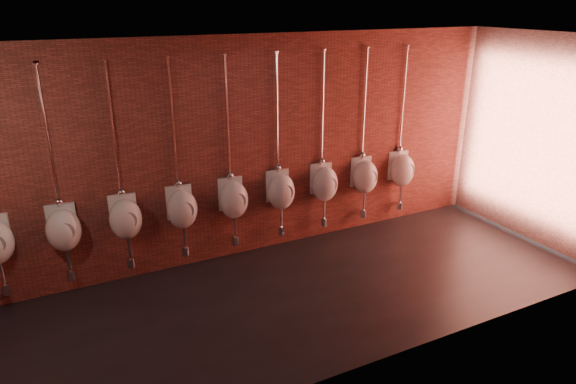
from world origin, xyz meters
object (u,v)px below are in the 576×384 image
at_px(urinal_5, 281,191).
at_px(urinal_7, 365,176).
at_px(urinal_6, 325,183).
at_px(urinal_1, 63,229).
at_px(urinal_3, 182,208).
at_px(urinal_4, 234,199).
at_px(urinal_8, 402,169).
at_px(urinal_2, 126,218).

height_order(urinal_5, urinal_7, same).
bearing_deg(urinal_6, urinal_5, 180.00).
height_order(urinal_1, urinal_7, same).
bearing_deg(urinal_1, urinal_7, 0.00).
height_order(urinal_3, urinal_4, same).
relative_size(urinal_3, urinal_8, 1.00).
bearing_deg(urinal_4, urinal_8, 0.00).
xyz_separation_m(urinal_2, urinal_5, (2.26, 0.00, 0.00)).
xyz_separation_m(urinal_2, urinal_7, (3.77, 0.00, 0.00)).
distance_m(urinal_2, urinal_7, 3.77).
distance_m(urinal_5, urinal_8, 2.26).
height_order(urinal_1, urinal_2, same).
relative_size(urinal_4, urinal_7, 1.00).
bearing_deg(urinal_2, urinal_7, 0.00).
bearing_deg(urinal_2, urinal_3, 0.00).
distance_m(urinal_4, urinal_7, 2.26).
distance_m(urinal_3, urinal_6, 2.26).
relative_size(urinal_3, urinal_7, 1.00).
bearing_deg(urinal_3, urinal_7, 0.00).
distance_m(urinal_6, urinal_7, 0.75).
distance_m(urinal_1, urinal_6, 3.77).
relative_size(urinal_1, urinal_7, 1.00).
bearing_deg(urinal_1, urinal_4, 0.00).
distance_m(urinal_1, urinal_5, 3.01).
height_order(urinal_3, urinal_7, same).
bearing_deg(urinal_1, urinal_8, 0.00).
xyz_separation_m(urinal_1, urinal_2, (0.75, 0.00, 0.00)).
bearing_deg(urinal_2, urinal_1, 180.00).
bearing_deg(urinal_2, urinal_8, 0.00).
distance_m(urinal_2, urinal_6, 3.01).
bearing_deg(urinal_3, urinal_4, 0.00).
height_order(urinal_1, urinal_5, same).
xyz_separation_m(urinal_6, urinal_7, (0.75, 0.00, 0.00)).
relative_size(urinal_1, urinal_6, 1.00).
distance_m(urinal_2, urinal_5, 2.26).
xyz_separation_m(urinal_3, urinal_8, (3.77, 0.00, 0.00)).
distance_m(urinal_3, urinal_4, 0.75).
relative_size(urinal_3, urinal_5, 1.00).
distance_m(urinal_1, urinal_7, 4.52).
relative_size(urinal_6, urinal_7, 1.00).
bearing_deg(urinal_4, urinal_6, 0.00).
distance_m(urinal_5, urinal_7, 1.51).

